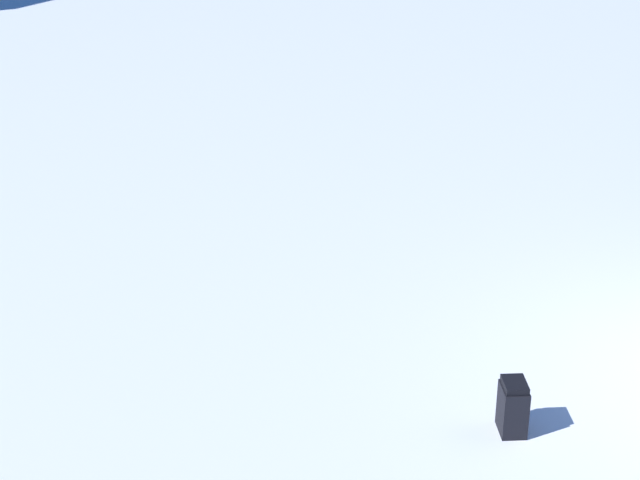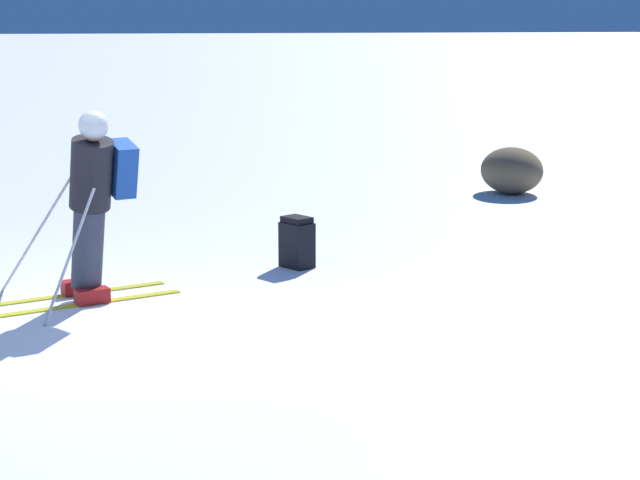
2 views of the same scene
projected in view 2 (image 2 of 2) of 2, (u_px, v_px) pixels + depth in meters
name	position (u px, v px, depth m)	size (l,w,h in m)	color
ground_plane	(84.00, 328.00, 8.37)	(300.00, 300.00, 0.00)	white
skier	(94.00, 198.00, 8.84)	(1.27, 1.64, 1.69)	yellow
spare_backpack	(297.00, 243.00, 10.33)	(0.37, 0.34, 0.50)	black
exposed_boulder_0	(512.00, 170.00, 14.66)	(0.98, 0.83, 0.64)	brown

